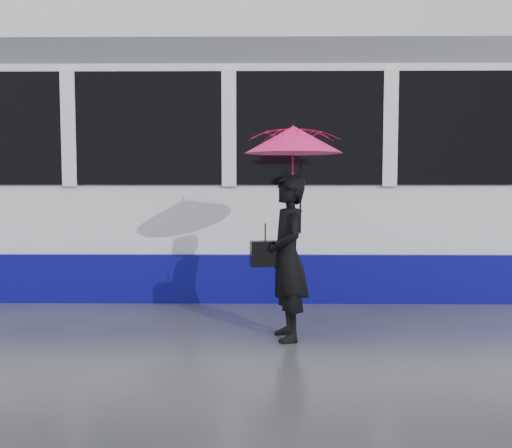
{
  "coord_description": "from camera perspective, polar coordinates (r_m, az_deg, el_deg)",
  "views": [
    {
      "loc": [
        0.37,
        -5.87,
        1.56
      ],
      "look_at": [
        0.31,
        0.07,
        1.1
      ],
      "focal_mm": 40.0,
      "sensor_mm": 36.0,
      "label": 1
    }
  ],
  "objects": [
    {
      "name": "ground",
      "position": [
        6.09,
        -2.95,
        -10.43
      ],
      "size": [
        90.0,
        90.0,
        0.0
      ],
      "primitive_type": "plane",
      "color": "#2F2F34",
      "rests_on": "ground"
    },
    {
      "name": "rails",
      "position": [
        8.52,
        -1.9,
        -6.06
      ],
      "size": [
        34.0,
        1.51,
        0.02
      ],
      "color": "#3F3D38",
      "rests_on": "ground"
    },
    {
      "name": "woman",
      "position": [
        5.56,
        3.2,
        -3.39
      ],
      "size": [
        0.49,
        0.65,
        1.61
      ],
      "primitive_type": "imported",
      "rotation": [
        0.0,
        0.0,
        -1.38
      ],
      "color": "black",
      "rests_on": "ground"
    },
    {
      "name": "umbrella",
      "position": [
        5.52,
        3.76,
        6.52
      ],
      "size": [
        1.11,
        1.11,
        1.09
      ],
      "rotation": [
        0.0,
        0.0,
        0.19
      ],
      "color": "#DC1280",
      "rests_on": "ground"
    },
    {
      "name": "handbag",
      "position": [
        5.57,
        0.93,
        -2.96
      ],
      "size": [
        0.31,
        0.18,
        0.43
      ],
      "rotation": [
        0.0,
        0.0,
        0.19
      ],
      "color": "black",
      "rests_on": "ground"
    }
  ]
}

